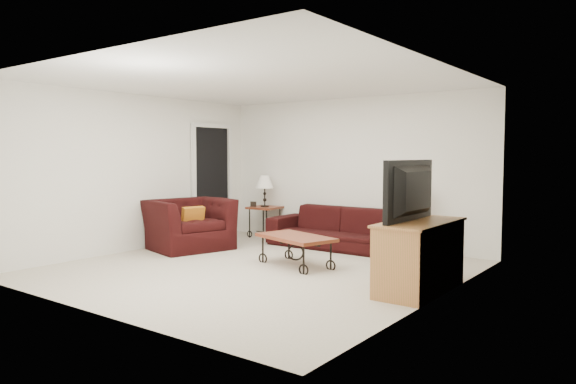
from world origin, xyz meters
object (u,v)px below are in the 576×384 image
object	(u,v)px
lamp_left	(265,191)
armchair	(189,224)
coffee_table	(296,251)
backpack	(411,246)
sofa	(336,228)
television	(419,191)
lamp_right	(417,202)
tv_stand	(420,256)
side_table_right	(417,238)
side_table_left	(265,222)

from	to	relation	value
lamp_left	armchair	world-z (taller)	lamp_left
coffee_table	backpack	distance (m)	1.71
sofa	coffee_table	xyz separation A→B (m)	(0.30, -1.56, -0.12)
lamp_left	coffee_table	bearing A→B (deg)	-41.58
television	backpack	distance (m)	1.98
lamp_right	tv_stand	world-z (taller)	lamp_right
armchair	television	bearing A→B (deg)	-78.98
lamp_left	backpack	world-z (taller)	lamp_left
side_table_right	coffee_table	bearing A→B (deg)	-120.55
coffee_table	tv_stand	size ratio (longest dim) A/B	0.85
lamp_right	television	xyz separation A→B (m)	(0.87, -2.02, 0.32)
tv_stand	lamp_right	bearing A→B (deg)	113.89
side_table_left	lamp_right	size ratio (longest dim) A/B	1.06
coffee_table	lamp_left	bearing A→B (deg)	138.42
sofa	coffee_table	bearing A→B (deg)	-78.99
side_table_left	backpack	xyz separation A→B (m)	(3.09, -0.45, -0.07)
side_table_right	armchair	bearing A→B (deg)	-152.23
lamp_right	coffee_table	world-z (taller)	lamp_right
coffee_table	backpack	size ratio (longest dim) A/B	2.57
armchair	sofa	bearing A→B (deg)	-35.61
lamp_right	television	bearing A→B (deg)	-66.59
side_table_left	lamp_right	distance (m)	3.03
lamp_right	armchair	world-z (taller)	lamp_right
television	backpack	size ratio (longest dim) A/B	2.71
side_table_right	tv_stand	size ratio (longest dim) A/B	0.41
lamp_left	lamp_right	world-z (taller)	lamp_left
television	tv_stand	bearing A→B (deg)	90.00
lamp_right	television	world-z (taller)	television
coffee_table	side_table_right	bearing A→B (deg)	59.45
television	backpack	bearing A→B (deg)	-153.81
side_table_left	armchair	bearing A→B (deg)	-97.58
lamp_right	sofa	bearing A→B (deg)	-172.29
side_table_left	sofa	bearing A→B (deg)	-6.20
coffee_table	backpack	bearing A→B (deg)	48.92
sofa	tv_stand	world-z (taller)	tv_stand
side_table_left	armchair	size ratio (longest dim) A/B	0.46
lamp_left	lamp_right	xyz separation A→B (m)	(2.99, 0.00, -0.05)
lamp_left	armchair	xyz separation A→B (m)	(-0.22, -1.69, -0.46)
armchair	backpack	bearing A→B (deg)	-53.77
sofa	lamp_left	world-z (taller)	lamp_left
sofa	armchair	bearing A→B (deg)	-141.24
armchair	television	distance (m)	4.16
backpack	television	bearing A→B (deg)	-72.16
lamp_left	television	size ratio (longest dim) A/B	0.49
coffee_table	armchair	size ratio (longest dim) A/B	0.90
armchair	backpack	world-z (taller)	armchair
side_table_left	coffee_table	size ratio (longest dim) A/B	0.51
side_table_left	lamp_left	bearing A→B (deg)	0.00
side_table_right	armchair	world-z (taller)	armchair
sofa	armchair	xyz separation A→B (m)	(-1.88, -1.51, 0.07)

